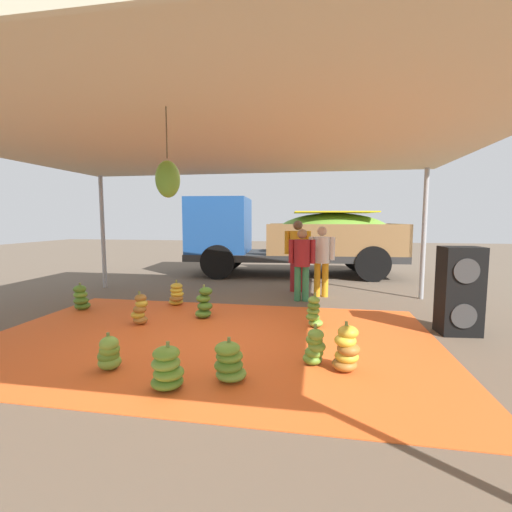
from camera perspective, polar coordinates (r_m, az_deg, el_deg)
name	(u,v)px	position (r m, az deg, el deg)	size (l,w,h in m)	color
ground_plane	(248,295)	(8.11, -1.26, -6.37)	(40.00, 40.00, 0.00)	brown
tarp_orange	(208,338)	(5.31, -7.72, -13.09)	(6.52, 4.15, 0.01)	#E05B23
tent_canopy	(203,141)	(5.04, -8.52, 18.02)	(8.00, 7.00, 2.87)	#9EA0A5
banana_bunch_0	(81,298)	(7.54, -26.49, -6.16)	(0.36, 0.37, 0.52)	#477523
banana_bunch_1	(315,347)	(4.37, 9.48, -14.42)	(0.33, 0.31, 0.49)	#60932D
banana_bunch_2	(140,310)	(6.16, -18.30, -8.33)	(0.35, 0.33, 0.55)	#996628
banana_bunch_3	(109,354)	(4.51, -22.70, -14.40)	(0.34, 0.34, 0.43)	#6B9E38
banana_bunch_4	(176,295)	(7.29, -12.77, -6.14)	(0.40, 0.42, 0.51)	gold
banana_bunch_5	(229,362)	(3.94, -4.35, -16.79)	(0.45, 0.43, 0.48)	#6B9E38
banana_bunch_6	(346,350)	(4.25, 14.46, -14.53)	(0.40, 0.40, 0.58)	#996628
banana_bunch_7	(314,312)	(5.80, 9.38, -9.02)	(0.33, 0.34, 0.55)	#6B9E38
banana_bunch_8	(204,303)	(6.29, -8.40, -7.63)	(0.39, 0.38, 0.59)	#518428
banana_bunch_9	(167,369)	(3.86, -14.22, -17.36)	(0.46, 0.44, 0.49)	#518428
cargo_truck_main	(288,235)	(11.06, 5.15, 3.37)	(6.62, 2.79, 2.40)	#2D2D2D
worker_0	(302,259)	(7.47, 7.45, -0.54)	(0.56, 0.34, 1.53)	#337A4C
worker_1	(322,256)	(7.96, 10.59, 0.00)	(0.58, 0.35, 1.58)	orange
worker_2	(298,250)	(8.46, 6.75, 0.92)	(0.63, 0.38, 1.71)	maroon
speaker_stack	(460,291)	(6.13, 30.13, -4.90)	(0.60, 0.47, 1.33)	black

